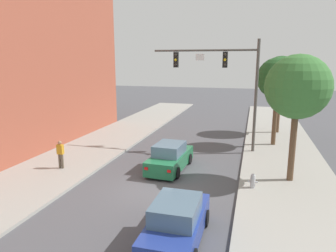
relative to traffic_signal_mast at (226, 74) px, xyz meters
The scene contains 11 objects.
ground_plane 9.78m from the traffic_signal_mast, 108.22° to the right, with size 120.00×120.00×0.00m, color #4C4C51.
sidewalk_left 13.05m from the traffic_signal_mast, 139.40° to the right, with size 5.00×60.00×0.15m, color #99968E.
sidewalk_right 10.19m from the traffic_signal_mast, 63.04° to the right, with size 5.00×60.00×0.15m, color #99968E.
traffic_signal_mast is the anchor object (origin of this frame).
car_lead_green 7.12m from the traffic_signal_mast, 118.74° to the right, with size 2.00×4.32×1.60m.
car_following_blue 12.70m from the traffic_signal_mast, 91.94° to the right, with size 1.85×4.25×1.60m.
pedestrian_sidewalk_left_walker 11.69m from the traffic_signal_mast, 142.40° to the right, with size 0.36×0.22×1.64m.
fire_hydrant 8.42m from the traffic_signal_mast, 72.10° to the right, with size 0.48×0.24×0.72m.
street_tree_nearest 6.37m from the traffic_signal_mast, 51.32° to the right, with size 3.19×3.19×6.45m.
street_tree_second 4.13m from the traffic_signal_mast, 32.27° to the left, with size 2.93×2.93×6.37m.
street_tree_third 7.67m from the traffic_signal_mast, 58.51° to the left, with size 3.19×3.19×6.53m.
Camera 1 is at (4.52, -13.60, 6.25)m, focal length 33.04 mm.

